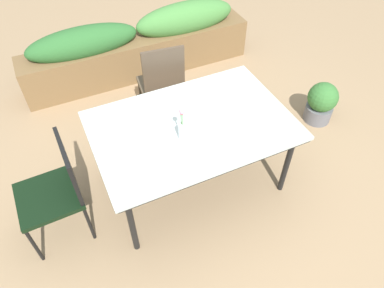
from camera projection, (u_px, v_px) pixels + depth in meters
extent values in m
plane|color=#9E7F5B|center=(195.00, 179.00, 3.47)|extent=(12.00, 12.00, 0.00)
cube|color=silver|center=(192.00, 125.00, 2.94)|extent=(1.63, 1.09, 0.03)
cube|color=black|center=(192.00, 128.00, 2.96)|extent=(1.60, 1.07, 0.02)
cylinder|color=black|center=(132.00, 224.00, 2.73)|extent=(0.05, 0.05, 0.71)
cylinder|color=black|center=(287.00, 164.00, 3.14)|extent=(0.05, 0.05, 0.71)
cylinder|color=black|center=(101.00, 147.00, 3.28)|extent=(0.05, 0.05, 0.71)
cylinder|color=black|center=(236.00, 105.00, 3.70)|extent=(0.05, 0.05, 0.71)
cube|color=brown|center=(161.00, 85.00, 3.77)|extent=(0.48, 0.48, 0.04)
cube|color=#4C3D2D|center=(164.00, 74.00, 3.44)|extent=(0.41, 0.08, 0.54)
cylinder|color=#4C3D2D|center=(141.00, 95.00, 4.02)|extent=(0.03, 0.03, 0.44)
cylinder|color=#4C3D2D|center=(174.00, 89.00, 4.11)|extent=(0.03, 0.03, 0.44)
cylinder|color=#4C3D2D|center=(149.00, 117.00, 3.77)|extent=(0.03, 0.03, 0.44)
cylinder|color=#4C3D2D|center=(184.00, 110.00, 3.85)|extent=(0.03, 0.03, 0.44)
cube|color=black|center=(48.00, 196.00, 2.77)|extent=(0.49, 0.49, 0.04)
cube|color=black|center=(69.00, 167.00, 2.67)|extent=(0.04, 0.45, 0.45)
cylinder|color=black|center=(35.00, 245.00, 2.75)|extent=(0.03, 0.03, 0.45)
cylinder|color=black|center=(25.00, 204.00, 3.01)|extent=(0.03, 0.03, 0.45)
cylinder|color=black|center=(89.00, 223.00, 2.88)|extent=(0.03, 0.03, 0.45)
cylinder|color=black|center=(76.00, 185.00, 3.14)|extent=(0.03, 0.03, 0.45)
cylinder|color=silver|center=(182.00, 131.00, 2.77)|extent=(0.07, 0.07, 0.14)
cylinder|color=#569347|center=(182.00, 120.00, 2.69)|extent=(0.01, 0.01, 0.17)
sphere|color=pink|center=(182.00, 111.00, 2.63)|extent=(0.04, 0.04, 0.04)
cylinder|color=#569347|center=(182.00, 121.00, 2.69)|extent=(0.01, 0.01, 0.16)
sphere|color=#DB4C56|center=(182.00, 113.00, 2.64)|extent=(0.03, 0.03, 0.03)
cylinder|color=#569347|center=(181.00, 120.00, 2.70)|extent=(0.01, 0.01, 0.17)
sphere|color=#EFCC4C|center=(181.00, 112.00, 2.64)|extent=(0.03, 0.03, 0.03)
cube|color=brown|center=(139.00, 56.00, 4.53)|extent=(2.87, 0.43, 0.49)
ellipsoid|color=#2D662D|center=(83.00, 43.00, 4.09)|extent=(1.29, 0.39, 0.36)
ellipsoid|color=#47843D|center=(185.00, 18.00, 4.45)|extent=(1.29, 0.39, 0.40)
cylinder|color=slate|center=(318.00, 113.00, 4.01)|extent=(0.30, 0.30, 0.18)
sphere|color=#387233|center=(323.00, 97.00, 3.85)|extent=(0.32, 0.32, 0.32)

